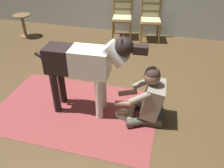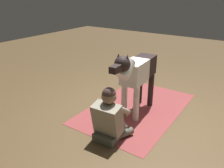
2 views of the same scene
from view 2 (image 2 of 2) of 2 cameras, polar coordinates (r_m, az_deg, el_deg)
The scene contains 5 objects.
ground_plane at distance 4.10m, azimuth 6.84°, elevation -7.35°, with size 14.95×14.95×0.00m, color brown.
area_rug at distance 4.26m, azimuth 6.11°, elevation -5.98°, with size 2.32×1.48×0.01m, color brown.
person_sitting_on_floor at distance 3.30m, azimuth -0.61°, elevation -8.53°, with size 0.66×0.58×0.81m.
large_dog at distance 3.78m, azimuth 6.07°, elevation 2.78°, with size 1.48×0.36×1.19m.
hot_dog_on_plate at distance 3.70m, azimuth 2.11°, elevation -10.35°, with size 0.24×0.24×0.06m.
Camera 2 is at (3.18, 1.59, 2.04)m, focal length 36.49 mm.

